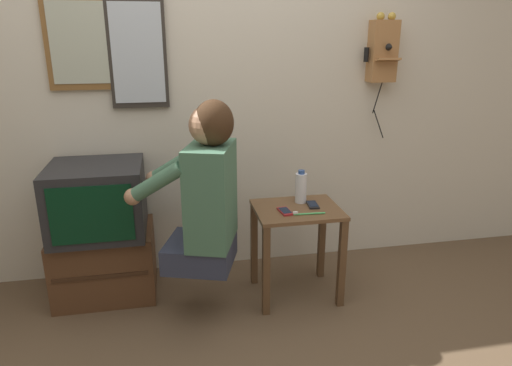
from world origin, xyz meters
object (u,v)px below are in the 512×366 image
Objects in this scene: cell_phone_spare at (313,205)px; wall_mirror at (138,53)px; person at (206,191)px; toothbrush at (307,214)px; framed_picture at (84,43)px; wall_phone_antique at (383,51)px; television at (98,199)px; water_bottle at (301,188)px; cell_phone_held at (285,211)px.

wall_mirror is at bearing 160.53° from cell_phone_spare.
toothbrush is (0.57, 0.00, -0.17)m from person.
framed_picture is 1.63m from cell_phone_spare.
wall_phone_antique is at bearing -46.63° from toothbrush.
television is 2.85× the size of toothbrush.
framed_picture is at bearing 178.63° from wall_phone_antique.
wall_phone_antique is 3.98× the size of water_bottle.
water_bottle is (-0.63, -0.34, -0.78)m from wall_phone_antique.
wall_phone_antique is 6.20× the size of cell_phone_held.
wall_mirror reaches higher than television.
cell_phone_held is at bearing -14.45° from television.
framed_picture is at bearing 64.89° from person.
cell_phone_held is (1.08, -0.53, -0.92)m from framed_picture.
wall_mirror is at bearing 42.37° from television.
television is at bearing 77.30° from toothbrush.
cell_phone_spare is at bearing -19.93° from framed_picture.
wall_mirror reaches higher than cell_phone_held.
toothbrush is at bearing -114.33° from cell_phone_spare.
toothbrush is (-0.02, -0.20, -0.09)m from water_bottle.
toothbrush reaches higher than cell_phone_spare.
person reaches higher than cell_phone_spare.
person is at bearing -160.90° from water_bottle.
person reaches higher than cell_phone_held.
television is at bearing -137.63° from wall_mirror.
toothbrush is at bearing -26.39° from framed_picture.
cell_phone_held is 0.70× the size of toothbrush.
water_bottle is (1.20, -0.13, 0.04)m from television.
water_bottle reaches higher than cell_phone_spare.
cell_phone_spare is (-0.57, -0.42, -0.87)m from wall_phone_antique.
television is 0.66× the size of wall_phone_antique.
framed_picture reaches higher than person.
wall_mirror is (0.30, -0.00, -0.06)m from framed_picture.
toothbrush is at bearing -71.57° from person.
wall_mirror reaches higher than person.
toothbrush is at bearing -15.88° from television.
wall_phone_antique is 4.32× the size of toothbrush.
person is at bearing -155.69° from wall_phone_antique.
television is 2.62× the size of water_bottle.
wall_phone_antique reaches higher than water_bottle.
framed_picture is 0.83× the size of wall_mirror.
framed_picture is at bearing 147.61° from cell_phone_held.
toothbrush is at bearing -139.81° from wall_phone_antique.
wall_phone_antique reaches higher than cell_phone_held.
water_bottle is (0.13, 0.14, 0.09)m from cell_phone_held.
water_bottle is at bearing -52.59° from person.
cell_phone_spare is at bearing -60.02° from person.
cell_phone_held is at bearing 64.83° from toothbrush.
water_bottle is at bearing -151.14° from wall_phone_antique.
cell_phone_held is (1.06, -0.27, -0.05)m from television.
framed_picture is (-0.63, 0.59, 0.74)m from person.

